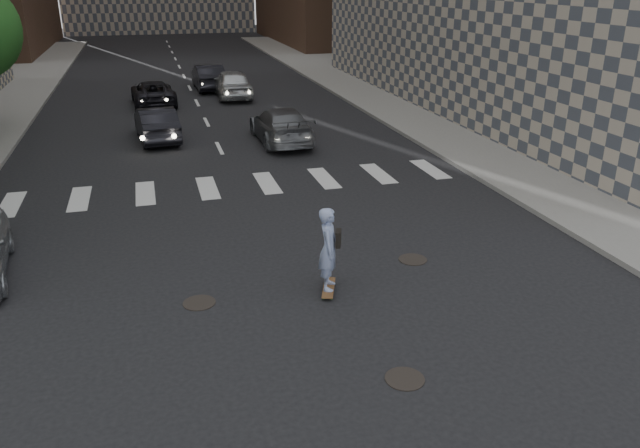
{
  "coord_description": "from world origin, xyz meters",
  "views": [
    {
      "loc": [
        -2.65,
        -10.85,
        6.56
      ],
      "look_at": [
        0.86,
        1.79,
        1.3
      ],
      "focal_mm": 35.0,
      "sensor_mm": 36.0,
      "label": 1
    }
  ],
  "objects_px": {
    "traffic_car_c": "(153,93)",
    "traffic_car_d": "(232,83)",
    "traffic_car_e": "(208,77)",
    "skateboarder": "(329,249)",
    "traffic_car_b": "(281,125)",
    "traffic_car_a": "(156,124)"
  },
  "relations": [
    {
      "from": "skateboarder",
      "to": "traffic_car_d",
      "type": "relative_size",
      "value": 0.42
    },
    {
      "from": "traffic_car_d",
      "to": "skateboarder",
      "type": "bearing_deg",
      "value": 86.87
    },
    {
      "from": "skateboarder",
      "to": "traffic_car_e",
      "type": "height_order",
      "value": "skateboarder"
    },
    {
      "from": "traffic_car_a",
      "to": "traffic_car_e",
      "type": "relative_size",
      "value": 0.93
    },
    {
      "from": "traffic_car_a",
      "to": "traffic_car_c",
      "type": "distance_m",
      "value": 7.99
    },
    {
      "from": "skateboarder",
      "to": "traffic_car_a",
      "type": "height_order",
      "value": "skateboarder"
    },
    {
      "from": "traffic_car_c",
      "to": "traffic_car_e",
      "type": "distance_m",
      "value": 5.39
    },
    {
      "from": "traffic_car_d",
      "to": "traffic_car_e",
      "type": "bearing_deg",
      "value": -72.61
    },
    {
      "from": "traffic_car_b",
      "to": "traffic_car_d",
      "type": "bearing_deg",
      "value": -87.8
    },
    {
      "from": "traffic_car_b",
      "to": "traffic_car_d",
      "type": "height_order",
      "value": "traffic_car_d"
    },
    {
      "from": "traffic_car_c",
      "to": "traffic_car_d",
      "type": "height_order",
      "value": "traffic_car_d"
    },
    {
      "from": "skateboarder",
      "to": "traffic_car_b",
      "type": "height_order",
      "value": "skateboarder"
    },
    {
      "from": "traffic_car_d",
      "to": "traffic_car_e",
      "type": "height_order",
      "value": "traffic_car_d"
    },
    {
      "from": "skateboarder",
      "to": "traffic_car_b",
      "type": "distance_m",
      "value": 13.47
    },
    {
      "from": "traffic_car_d",
      "to": "traffic_car_e",
      "type": "distance_m",
      "value": 3.33
    },
    {
      "from": "skateboarder",
      "to": "traffic_car_c",
      "type": "bearing_deg",
      "value": 118.03
    },
    {
      "from": "traffic_car_a",
      "to": "traffic_car_b",
      "type": "relative_size",
      "value": 0.87
    },
    {
      "from": "skateboarder",
      "to": "traffic_car_e",
      "type": "distance_m",
      "value": 27.24
    },
    {
      "from": "traffic_car_b",
      "to": "traffic_car_e",
      "type": "height_order",
      "value": "traffic_car_e"
    },
    {
      "from": "traffic_car_b",
      "to": "traffic_car_c",
      "type": "height_order",
      "value": "traffic_car_b"
    },
    {
      "from": "traffic_car_a",
      "to": "traffic_car_b",
      "type": "xyz_separation_m",
      "value": [
        5.0,
        -1.73,
        0.01
      ]
    },
    {
      "from": "traffic_car_c",
      "to": "traffic_car_d",
      "type": "bearing_deg",
      "value": -170.39
    }
  ]
}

